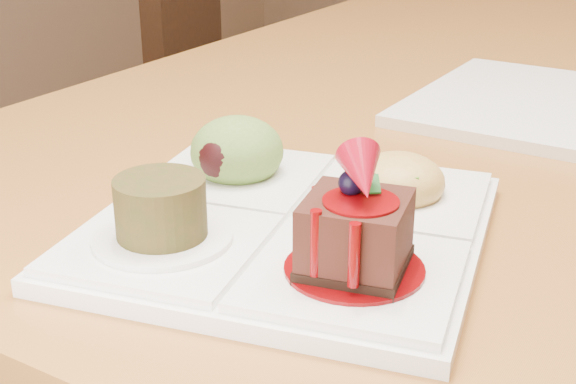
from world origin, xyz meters
The scene contains 3 objects.
chair_left centered at (-0.76, 0.21, 0.55)m, with size 0.55×0.55×0.96m.
sampler_plate centered at (-0.08, -0.70, 0.77)m, with size 0.31×0.31×0.10m.
second_plate centered at (0.01, -0.30, 0.76)m, with size 0.28×0.28×0.01m, color white.
Camera 1 is at (0.19, -1.13, 1.00)m, focal length 50.00 mm.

